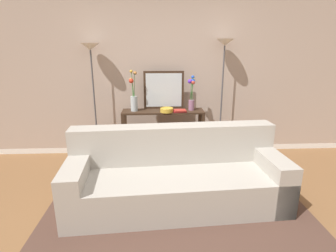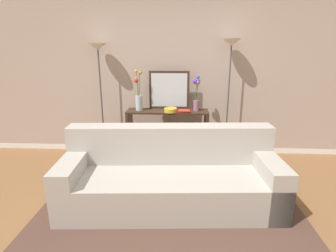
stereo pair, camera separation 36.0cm
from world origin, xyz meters
name	(u,v)px [view 2 (the right image)]	position (x,y,z in m)	size (l,w,h in m)	color
ground_plane	(171,232)	(0.00, 0.00, -0.01)	(16.00, 16.00, 0.02)	brown
back_wall	(177,70)	(0.00, 2.23, 1.41)	(12.00, 0.15, 2.83)	white
area_rug	(170,209)	(-0.02, 0.36, 0.01)	(2.96, 1.78, 0.01)	#51382D
couch	(171,178)	(-0.02, 0.53, 0.31)	(2.50, 1.05, 0.88)	#ADA89E
console_table	(168,126)	(-0.13, 1.83, 0.56)	(1.29, 0.35, 0.82)	#382619
floor_lamp_left	(99,69)	(-1.21, 1.94, 1.44)	(0.28, 0.28, 1.84)	#4C4C51
floor_lamp_right	(230,67)	(0.82, 1.94, 1.49)	(0.28, 0.28, 1.90)	#4C4C51
wall_mirror	(169,90)	(-0.11, 1.97, 1.12)	(0.64, 0.02, 0.60)	#382619
vase_tall_flowers	(139,97)	(-0.59, 1.83, 1.02)	(0.12, 0.11, 0.64)	silver
vase_short_flowers	(197,96)	(0.32, 1.85, 1.05)	(0.12, 0.12, 0.54)	gray
fruit_bowl	(171,110)	(-0.08, 1.73, 0.85)	(0.20, 0.20, 0.07)	gold
book_stack	(184,111)	(0.13, 1.73, 0.83)	(0.21, 0.16, 0.03)	maroon
book_row_under_console	(147,154)	(-0.48, 1.83, 0.06)	(0.37, 0.18, 0.13)	#BC3328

